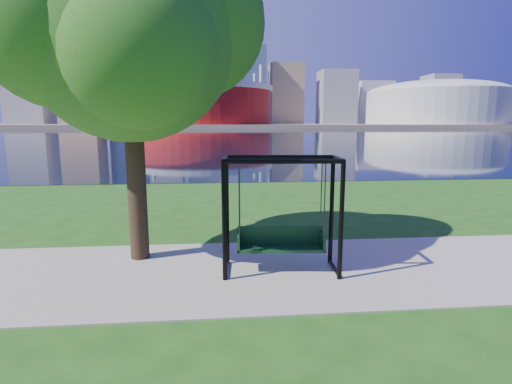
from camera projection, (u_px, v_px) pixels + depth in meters
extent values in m
plane|color=#1E5114|center=(268.00, 263.00, 8.86)|extent=(900.00, 900.00, 0.00)
cube|color=#9E937F|center=(271.00, 271.00, 8.37)|extent=(120.00, 4.00, 0.03)
cube|color=black|center=(222.00, 134.00, 108.89)|extent=(900.00, 180.00, 0.02)
cube|color=#937F60|center=(219.00, 125.00, 308.79)|extent=(900.00, 228.00, 2.00)
cylinder|color=maroon|center=(202.00, 105.00, 236.17)|extent=(80.00, 80.00, 22.00)
cylinder|color=silver|center=(202.00, 89.00, 234.53)|extent=(83.00, 83.00, 3.00)
cylinder|color=silver|center=(255.00, 99.00, 256.99)|extent=(2.00, 2.00, 32.00)
cylinder|color=silver|center=(151.00, 98.00, 250.89)|extent=(2.00, 2.00, 32.00)
cylinder|color=silver|center=(139.00, 94.00, 213.62)|extent=(2.00, 2.00, 32.00)
cylinder|color=silver|center=(261.00, 95.00, 219.72)|extent=(2.00, 2.00, 32.00)
cylinder|color=beige|center=(435.00, 108.00, 249.79)|extent=(84.00, 84.00, 20.00)
ellipsoid|color=beige|center=(437.00, 93.00, 248.24)|extent=(84.00, 84.00, 15.12)
cube|color=gray|center=(28.00, 81.00, 294.22)|extent=(28.00, 28.00, 62.00)
cube|color=#998466|center=(78.00, 62.00, 285.89)|extent=(26.00, 26.00, 88.00)
cube|color=slate|center=(129.00, 62.00, 312.59)|extent=(30.00, 24.00, 95.00)
cube|color=gray|center=(165.00, 75.00, 297.73)|extent=(24.00, 24.00, 72.00)
cube|color=silver|center=(206.00, 75.00, 329.25)|extent=(32.00, 28.00, 80.00)
cube|color=slate|center=(251.00, 86.00, 309.87)|extent=(22.00, 22.00, 58.00)
cube|color=#998466|center=(286.00, 94.00, 328.22)|extent=(26.00, 26.00, 48.00)
cube|color=gray|center=(336.00, 98.00, 322.64)|extent=(28.00, 24.00, 42.00)
cube|color=silver|center=(372.00, 103.00, 351.39)|extent=(30.00, 26.00, 36.00)
cube|color=gray|center=(439.00, 100.00, 336.07)|extent=(24.00, 24.00, 40.00)
cube|color=#998466|center=(472.00, 105.00, 355.18)|extent=(26.00, 26.00, 32.00)
cylinder|color=black|center=(224.00, 223.00, 7.65)|extent=(0.10, 0.10, 2.36)
cylinder|color=black|center=(341.00, 222.00, 7.69)|extent=(0.10, 0.10, 2.36)
cylinder|color=black|center=(227.00, 212.00, 8.56)|extent=(0.10, 0.10, 2.36)
cylinder|color=black|center=(331.00, 212.00, 8.60)|extent=(0.10, 0.10, 2.36)
cylinder|color=black|center=(284.00, 161.00, 7.47)|extent=(2.26, 0.26, 0.09)
cylinder|color=black|center=(280.00, 157.00, 8.38)|extent=(2.26, 0.26, 0.09)
cylinder|color=black|center=(225.00, 159.00, 7.90)|extent=(0.16, 0.93, 0.09)
cylinder|color=black|center=(226.00, 269.00, 8.30)|extent=(0.14, 0.93, 0.07)
cylinder|color=black|center=(338.00, 159.00, 7.95)|extent=(0.16, 0.93, 0.09)
cylinder|color=black|center=(334.00, 268.00, 8.34)|extent=(0.14, 0.93, 0.07)
cube|color=black|center=(281.00, 248.00, 8.24)|extent=(1.83, 0.60, 0.06)
cube|color=black|center=(280.00, 235.00, 8.40)|extent=(1.79, 0.19, 0.39)
cube|color=black|center=(239.00, 242.00, 8.20)|extent=(0.09, 0.46, 0.35)
cube|color=black|center=(323.00, 241.00, 8.23)|extent=(0.09, 0.46, 0.35)
cylinder|color=#303035|center=(239.00, 200.00, 7.86)|extent=(0.03, 0.03, 1.49)
cylinder|color=#303035|center=(325.00, 200.00, 7.89)|extent=(0.03, 0.03, 1.49)
cylinder|color=#303035|center=(240.00, 197.00, 8.23)|extent=(0.03, 0.03, 1.49)
cylinder|color=#303035|center=(321.00, 197.00, 8.26)|extent=(0.03, 0.03, 1.49)
cylinder|color=black|center=(136.00, 169.00, 8.79)|extent=(0.42, 0.42, 4.15)
sphere|color=#2D5C1B|center=(129.00, 33.00, 8.31)|extent=(4.53, 4.53, 4.53)
sphere|color=#2D5C1B|center=(190.00, 22.00, 8.91)|extent=(3.40, 3.40, 3.40)
sphere|color=#2D5C1B|center=(65.00, 18.00, 7.80)|extent=(3.59, 3.59, 3.59)
sphere|color=#2D5C1B|center=(139.00, 48.00, 7.40)|extent=(3.02, 3.02, 3.02)
sphere|color=#2D5C1B|center=(113.00, 9.00, 9.23)|extent=(3.21, 3.21, 3.21)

